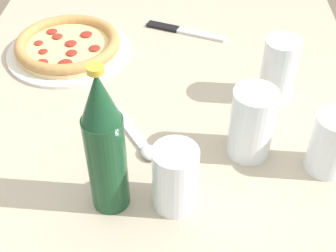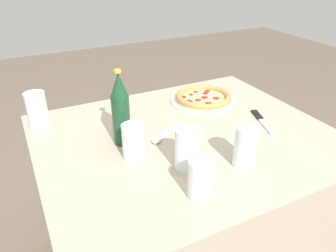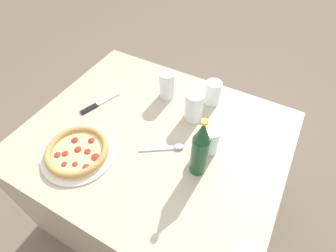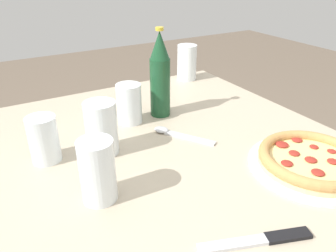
# 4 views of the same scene
# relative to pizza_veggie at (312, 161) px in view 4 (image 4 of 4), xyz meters

# --- Properties ---
(table) EXTENTS (1.11, 0.92, 0.72)m
(table) POSITION_rel_pizza_veggie_xyz_m (0.22, 0.23, -0.38)
(table) COLOR #B7A88E
(table) RESTS_ON ground_plane
(pizza_veggie) EXTENTS (0.30, 0.30, 0.04)m
(pizza_veggie) POSITION_rel_pizza_veggie_xyz_m (0.00, 0.00, 0.00)
(pizza_veggie) COLOR silver
(pizza_veggie) RESTS_ON table
(glass_lemonade) EXTENTS (0.08, 0.08, 0.14)m
(glass_lemonade) POSITION_rel_pizza_veggie_xyz_m (0.32, 0.41, 0.05)
(glass_lemonade) COLOR white
(glass_lemonade) RESTS_ON table
(glass_iced_tea) EXTENTS (0.07, 0.07, 0.12)m
(glass_iced_tea) POSITION_rel_pizza_veggie_xyz_m (0.36, 0.55, 0.03)
(glass_iced_tea) COLOR white
(glass_iced_tea) RESTS_ON table
(glass_orange_juice) EXTENTS (0.08, 0.08, 0.12)m
(glass_orange_juice) POSITION_rel_pizza_veggie_xyz_m (0.45, 0.28, 0.04)
(glass_orange_juice) COLOR white
(glass_orange_juice) RESTS_ON table
(glass_red_wine) EXTENTS (0.07, 0.07, 0.14)m
(glass_red_wine) POSITION_rel_pizza_veggie_xyz_m (0.15, 0.48, 0.04)
(glass_red_wine) COLOR white
(glass_red_wine) RESTS_ON table
(glass_cola) EXTENTS (0.08, 0.08, 0.14)m
(glass_cola) POSITION_rel_pizza_veggie_xyz_m (0.71, -0.10, 0.04)
(glass_cola) COLOR white
(glass_cola) RESTS_ON table
(beer_bottle) EXTENTS (0.06, 0.06, 0.28)m
(beer_bottle) POSITION_rel_pizza_veggie_xyz_m (0.45, 0.17, 0.11)
(beer_bottle) COLOR #194728
(beer_bottle) RESTS_ON table
(knife) EXTENTS (0.09, 0.21, 0.01)m
(knife) POSITION_rel_pizza_veggie_xyz_m (-0.11, 0.27, -0.02)
(knife) COLOR black
(knife) RESTS_ON table
(spoon) EXTENTS (0.17, 0.12, 0.02)m
(spoon) POSITION_rel_pizza_veggie_xyz_m (0.31, 0.20, -0.01)
(spoon) COLOR silver
(spoon) RESTS_ON table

